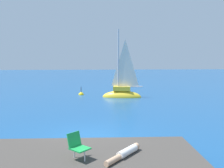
# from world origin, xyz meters

# --- Properties ---
(ground_plane) EXTENTS (160.00, 160.00, 0.00)m
(ground_plane) POSITION_xyz_m (0.00, 0.00, 0.00)
(ground_plane) COLOR navy
(shore_ledge) EXTENTS (7.30, 3.83, 0.66)m
(shore_ledge) POSITION_xyz_m (-0.04, -3.92, 0.33)
(shore_ledge) COLOR #423D38
(shore_ledge) RESTS_ON ground
(boulder_seaward) EXTENTS (1.00, 1.11, 0.69)m
(boulder_seaward) POSITION_xyz_m (-1.81, -2.16, 0.00)
(boulder_seaward) COLOR #41403B
(boulder_seaward) RESTS_ON ground
(boulder_inland) EXTENTS (1.75, 1.80, 1.18)m
(boulder_inland) POSITION_xyz_m (-1.72, -2.38, 0.00)
(boulder_inland) COLOR #3F3F3B
(boulder_inland) RESTS_ON ground
(sailboat_near) EXTENTS (4.02, 1.98, 7.31)m
(sailboat_near) POSITION_xyz_m (3.01, 12.19, 0.40)
(sailboat_near) COLOR yellow
(sailboat_near) RESTS_ON ground
(person_sunbather) EXTENTS (1.27, 1.40, 0.25)m
(person_sunbather) POSITION_xyz_m (1.08, -4.09, 0.78)
(person_sunbather) COLOR white
(person_sunbather) RESTS_ON shore_ledge
(beach_chair) EXTENTS (0.76, 0.76, 0.80)m
(beach_chair) POSITION_xyz_m (-0.40, -4.15, 1.10)
(beach_chair) COLOR green
(beach_chair) RESTS_ON shore_ledge
(marker_buoy) EXTENTS (0.56, 0.56, 1.13)m
(marker_buoy) POSITION_xyz_m (-1.11, 14.21, 0.01)
(marker_buoy) COLOR yellow
(marker_buoy) RESTS_ON ground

